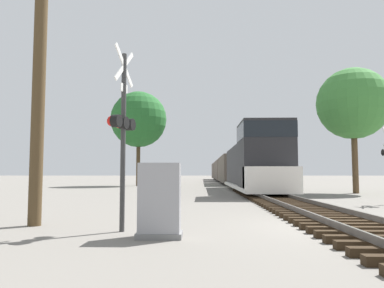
# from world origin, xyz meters

# --- Properties ---
(ground_plane) EXTENTS (400.00, 400.00, 0.00)m
(ground_plane) POSITION_xyz_m (0.00, 0.00, 0.00)
(ground_plane) COLOR slate
(rail_track_bed) EXTENTS (2.60, 160.00, 0.31)m
(rail_track_bed) POSITION_xyz_m (0.00, -0.00, 0.14)
(rail_track_bed) COLOR black
(rail_track_bed) RESTS_ON ground
(freight_train) EXTENTS (2.93, 68.16, 4.36)m
(freight_train) POSITION_xyz_m (0.00, 42.35, 1.84)
(freight_train) COLOR #232326
(freight_train) RESTS_ON ground
(crossing_signal_near) EXTENTS (0.55, 1.01, 4.47)m
(crossing_signal_near) POSITION_xyz_m (-5.64, -0.71, 2.52)
(crossing_signal_near) COLOR #333333
(crossing_signal_near) RESTS_ON ground
(relay_cabinet) EXTENTS (0.97, 0.67, 1.60)m
(relay_cabinet) POSITION_xyz_m (-4.62, -1.54, 0.79)
(relay_cabinet) COLOR slate
(relay_cabinet) RESTS_ON ground
(utility_pole) EXTENTS (1.80, 0.34, 7.36)m
(utility_pole) POSITION_xyz_m (-8.12, 0.20, 3.77)
(utility_pole) COLOR #4C3A23
(utility_pole) RESTS_ON ground
(tree_far_right) EXTENTS (4.97, 4.97, 8.71)m
(tree_far_right) POSITION_xyz_m (6.87, 16.38, 6.21)
(tree_far_right) COLOR brown
(tree_far_right) RESTS_ON ground
(tree_mid_background) EXTENTS (6.11, 6.11, 10.32)m
(tree_mid_background) POSITION_xyz_m (-10.61, 30.86, 7.25)
(tree_mid_background) COLOR #473521
(tree_mid_background) RESTS_ON ground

